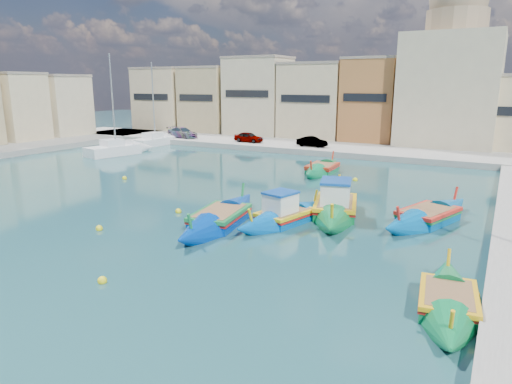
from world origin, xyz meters
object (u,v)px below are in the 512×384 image
Objects in this scene: luzzu_cyan_south at (448,303)px; church_block at (452,74)px; luzzu_turquoise_cabin at (335,207)px; yacht_north at (163,141)px; luzzu_cyan_mid at (428,217)px; luzzu_blue_south at (220,219)px; yacht_midnorth at (127,149)px; luzzu_green at (322,170)px; luzzu_blue_cabin at (285,217)px.

church_block is at bearing 97.02° from luzzu_cyan_south.
yacht_north is at bearing 146.36° from luzzu_turquoise_cabin.
luzzu_blue_south is (-9.76, -5.83, 0.01)m from luzzu_cyan_mid.
luzzu_cyan_south is at bearing -30.86° from yacht_midnorth.
luzzu_turquoise_cabin reaches higher than luzzu_cyan_south.
luzzu_green is (-5.12, 11.43, -0.13)m from luzzu_turquoise_cabin.
yacht_midnorth is (1.66, -7.87, 0.03)m from yacht_north.
yacht_midnorth is (-29.65, -19.93, -7.97)m from church_block.
luzzu_cyan_south is at bearing -38.20° from yacht_north.
luzzu_turquoise_cabin reaches higher than luzzu_blue_cabin.
church_block is 1.81× the size of yacht_north.
luzzu_turquoise_cabin is 1.45× the size of luzzu_cyan_south.
luzzu_blue_cabin is 7.84m from luzzu_cyan_mid.
luzzu_blue_cabin reaches higher than luzzu_cyan_south.
yacht_north is at bearing 135.12° from luzzu_blue_south.
luzzu_turquoise_cabin is 1.31× the size of luzzu_blue_cabin.
luzzu_blue_south is 0.92× the size of yacht_north.
luzzu_cyan_mid is at bearing -46.06° from luzzu_green.
church_block reaches higher than luzzu_blue_south.
yacht_north is (-24.38, 24.28, 0.13)m from luzzu_blue_south.
luzzu_cyan_mid is 0.85× the size of yacht_north.
luzzu_blue_cabin is (-1.86, -2.91, -0.06)m from luzzu_turquoise_cabin.
luzzu_blue_south is (-6.93, -36.33, -8.12)m from church_block.
luzzu_cyan_mid is 38.80m from yacht_north.
yacht_north is (-31.31, -12.06, -7.99)m from church_block.
luzzu_blue_cabin reaches higher than luzzu_blue_south.
luzzu_cyan_south is (5.00, -40.63, -8.17)m from church_block.
yacht_midnorth reaches higher than luzzu_blue_south.
church_block is 41.75m from luzzu_cyan_south.
luzzu_cyan_mid is 34.16m from yacht_midnorth.
luzzu_turquoise_cabin is at bearing 45.38° from luzzu_blue_south.
yacht_north is (-24.05, 7.98, 0.15)m from luzzu_green.
luzzu_blue_cabin is 10.95m from luzzu_cyan_south.
luzzu_blue_cabin is at bearing 145.18° from luzzu_cyan_south.
luzzu_green is at bearing 133.94° from luzzu_cyan_mid.
luzzu_green is 16.30m from luzzu_blue_south.
luzzu_cyan_south is (7.13, -9.16, -0.16)m from luzzu_turquoise_cabin.
yacht_north is at bearing 161.63° from luzzu_green.
luzzu_blue_south is 1.35× the size of luzzu_cyan_south.
luzzu_turquoise_cabin is 11.61m from luzzu_cyan_south.
luzzu_green is at bearing -109.90° from church_block.
luzzu_blue_south reaches higher than luzzu_cyan_south.
luzzu_cyan_mid is 14.54m from luzzu_green.
luzzu_blue_cabin is at bearing -150.43° from luzzu_cyan_mid.
church_block is 37.87m from luzzu_blue_south.
luzzu_green is 0.77× the size of yacht_north.
luzzu_cyan_south is at bearing -19.81° from luzzu_blue_south.
yacht_midnorth is (-22.39, 0.12, 0.17)m from luzzu_green.
luzzu_blue_south is (-4.80, -4.86, -0.11)m from luzzu_turquoise_cabin.
luzzu_turquoise_cabin reaches higher than luzzu_blue_south.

